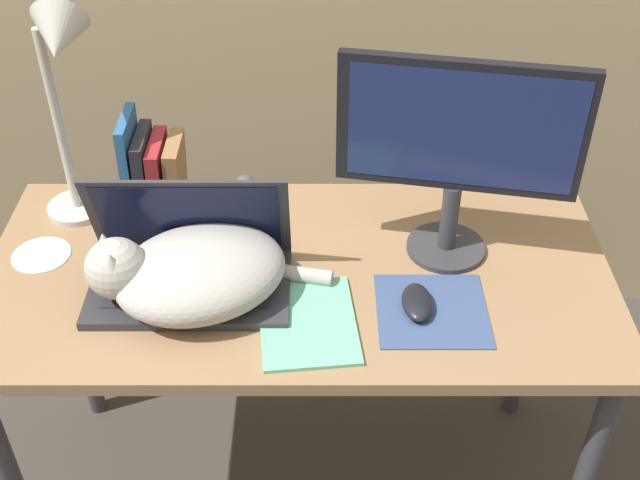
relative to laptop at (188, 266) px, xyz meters
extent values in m
cube|color=#93704C|center=(0.21, 0.04, -0.06)|extent=(1.26, 0.61, 0.03)
cylinder|color=#38383D|center=(-0.37, 0.30, -0.42)|extent=(0.04, 0.04, 0.70)
cylinder|color=#38383D|center=(0.79, 0.30, -0.42)|extent=(0.04, 0.04, 0.70)
cube|color=#2D2D33|center=(0.00, -0.02, -0.04)|extent=(0.39, 0.22, 0.02)
cube|color=#28282D|center=(0.00, -0.03, -0.03)|extent=(0.32, 0.12, 0.00)
cube|color=#2D2D33|center=(0.00, 0.05, 0.08)|extent=(0.39, 0.08, 0.21)
cube|color=#0F1433|center=(0.00, 0.05, 0.08)|extent=(0.35, 0.06, 0.19)
ellipsoid|color=#B2ADA3|center=(0.03, -0.04, 0.02)|extent=(0.40, 0.37, 0.13)
sphere|color=#B2ADA3|center=(-0.12, -0.06, 0.05)|extent=(0.12, 0.12, 0.12)
cone|color=#B2ADA3|center=(-0.14, -0.04, 0.09)|extent=(0.04, 0.04, 0.03)
cone|color=#B2ADA3|center=(-0.12, -0.10, 0.09)|extent=(0.04, 0.04, 0.03)
cylinder|color=#B2ADA3|center=(0.21, 0.01, -0.03)|extent=(0.14, 0.06, 0.03)
cylinder|color=#333338|center=(0.51, 0.11, -0.04)|extent=(0.16, 0.16, 0.01)
cylinder|color=#333338|center=(0.51, 0.11, 0.04)|extent=(0.04, 0.04, 0.15)
cube|color=black|center=(0.51, 0.11, 0.25)|extent=(0.46, 0.11, 0.27)
cube|color=navy|center=(0.51, 0.09, 0.25)|extent=(0.42, 0.08, 0.23)
cube|color=#384C75|center=(0.46, -0.08, -0.04)|extent=(0.21, 0.20, 0.00)
ellipsoid|color=black|center=(0.44, -0.07, -0.03)|extent=(0.06, 0.10, 0.03)
cube|color=#285B93|center=(-0.15, 0.23, 0.07)|extent=(0.02, 0.13, 0.24)
cube|color=#232328|center=(-0.12, 0.23, 0.06)|extent=(0.03, 0.13, 0.20)
cube|color=maroon|center=(-0.09, 0.23, 0.05)|extent=(0.03, 0.13, 0.18)
cube|color=olive|center=(-0.06, 0.23, 0.05)|extent=(0.04, 0.12, 0.18)
cylinder|color=beige|center=(-0.28, 0.24, -0.04)|extent=(0.13, 0.13, 0.01)
cylinder|color=beige|center=(-0.28, 0.24, 0.17)|extent=(0.02, 0.02, 0.41)
cone|color=beige|center=(-0.23, 0.20, 0.38)|extent=(0.11, 0.13, 0.14)
cube|color=#6BBC93|center=(0.23, -0.11, -0.04)|extent=(0.20, 0.25, 0.01)
cylinder|color=#232328|center=(0.09, 0.27, -0.03)|extent=(0.02, 0.02, 0.02)
sphere|color=#4C4C51|center=(0.09, 0.27, 0.00)|extent=(0.05, 0.05, 0.05)
cylinder|color=silver|center=(-0.32, 0.09, -0.04)|extent=(0.12, 0.12, 0.00)
camera|label=1|loc=(0.25, -1.19, 1.00)|focal=45.00mm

